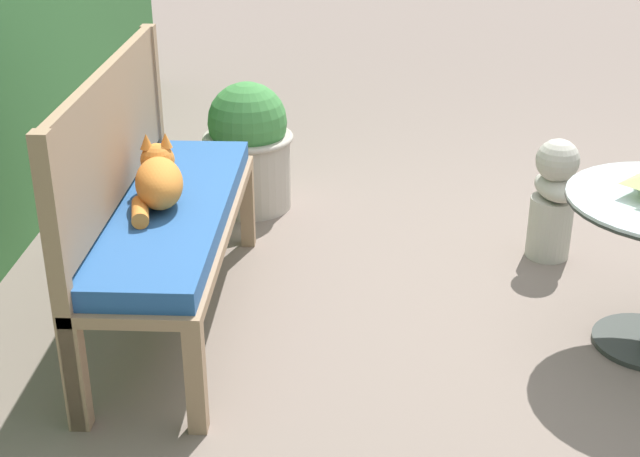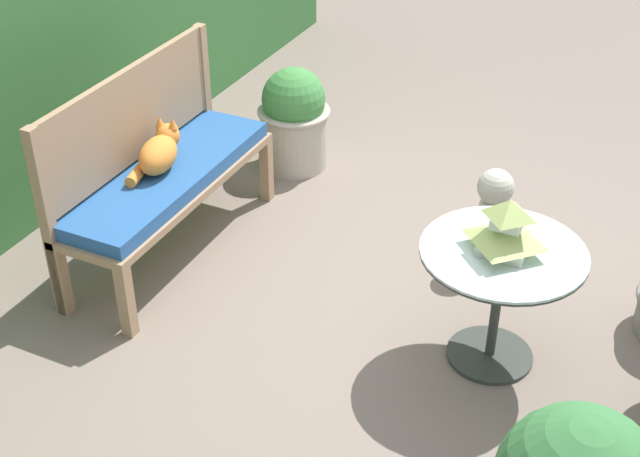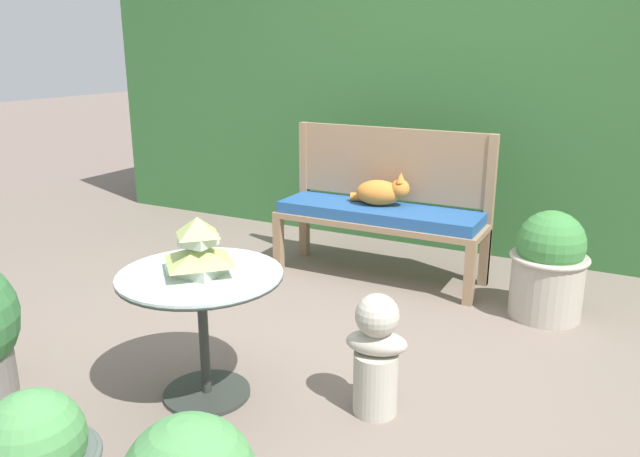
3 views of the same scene
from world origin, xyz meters
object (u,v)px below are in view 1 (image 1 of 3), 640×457
garden_bench (173,222)px  potted_plant_patio_mid (248,147)px  garden_bust (553,199)px  cat (158,179)px

garden_bench → potted_plant_patio_mid: potted_plant_patio_mid is taller
garden_bench → garden_bust: 1.67m
cat → garden_bust: 1.73m
garden_bust → potted_plant_patio_mid: 1.48m
garden_bench → cat: 0.18m
cat → potted_plant_patio_mid: cat is taller
cat → potted_plant_patio_mid: (1.12, -0.19, -0.28)m
cat → potted_plant_patio_mid: size_ratio=0.67×
garden_bust → potted_plant_patio_mid: potted_plant_patio_mid is taller
cat → garden_bust: size_ratio=0.78×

